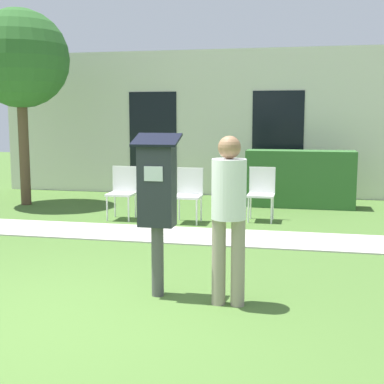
{
  "coord_description": "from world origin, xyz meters",
  "views": [
    {
      "loc": [
        2.01,
        -4.07,
        1.75
      ],
      "look_at": [
        0.97,
        0.77,
        1.05
      ],
      "focal_mm": 50.0,
      "sensor_mm": 36.0,
      "label": 1
    }
  ],
  "objects_px": {
    "parking_meter": "(157,193)",
    "outdoor_chair_middle": "(189,190)",
    "outdoor_chair_right": "(262,189)",
    "outdoor_chair_left": "(123,188)",
    "person_standing": "(229,207)"
  },
  "relations": [
    {
      "from": "outdoor_chair_left",
      "to": "outdoor_chair_middle",
      "type": "distance_m",
      "value": 1.18
    },
    {
      "from": "parking_meter",
      "to": "outdoor_chair_right",
      "type": "height_order",
      "value": "parking_meter"
    },
    {
      "from": "outdoor_chair_middle",
      "to": "outdoor_chair_left",
      "type": "bearing_deg",
      "value": 173.02
    },
    {
      "from": "outdoor_chair_middle",
      "to": "outdoor_chair_right",
      "type": "xyz_separation_m",
      "value": [
        1.17,
        0.4,
        0.0
      ]
    },
    {
      "from": "parking_meter",
      "to": "person_standing",
      "type": "bearing_deg",
      "value": -9.14
    },
    {
      "from": "parking_meter",
      "to": "outdoor_chair_left",
      "type": "relative_size",
      "value": 1.77
    },
    {
      "from": "parking_meter",
      "to": "outdoor_chair_left",
      "type": "bearing_deg",
      "value": 113.99
    },
    {
      "from": "parking_meter",
      "to": "outdoor_chair_right",
      "type": "distance_m",
      "value": 4.2
    },
    {
      "from": "parking_meter",
      "to": "outdoor_chair_right",
      "type": "relative_size",
      "value": 1.77
    },
    {
      "from": "person_standing",
      "to": "outdoor_chair_middle",
      "type": "height_order",
      "value": "person_standing"
    },
    {
      "from": "parking_meter",
      "to": "person_standing",
      "type": "height_order",
      "value": "parking_meter"
    },
    {
      "from": "outdoor_chair_left",
      "to": "outdoor_chair_right",
      "type": "xyz_separation_m",
      "value": [
        2.35,
        0.35,
        0.0
      ]
    },
    {
      "from": "person_standing",
      "to": "outdoor_chair_middle",
      "type": "relative_size",
      "value": 1.76
    },
    {
      "from": "parking_meter",
      "to": "outdoor_chair_middle",
      "type": "bearing_deg",
      "value": 97.7
    },
    {
      "from": "person_standing",
      "to": "outdoor_chair_middle",
      "type": "xyz_separation_m",
      "value": [
        -1.22,
        3.83,
        -0.4
      ]
    }
  ]
}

